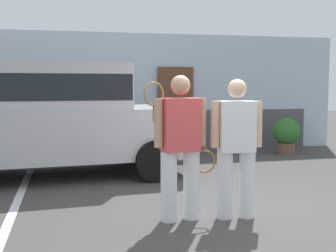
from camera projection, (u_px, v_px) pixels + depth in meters
ground_plane at (234, 214)px, 5.66m from camera, size 40.00×40.00×0.00m
parking_stripe_0 at (19, 198)px, 6.49m from camera, size 0.12×4.40×0.01m
house_frontage at (152, 97)px, 10.96m from camera, size 9.75×0.40×2.92m
parked_suv at (53, 114)px, 7.90m from camera, size 4.72×2.42×2.05m
tennis_player_man at (180, 145)px, 5.34m from camera, size 0.79×0.32×1.78m
tennis_player_woman at (236, 147)px, 5.44m from camera, size 0.89×0.32×1.74m
potted_plant_by_porch at (286, 134)px, 10.65m from camera, size 0.66×0.66×0.86m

